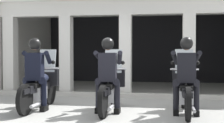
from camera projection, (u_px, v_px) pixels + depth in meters
name	position (u px, v px, depth m)	size (l,w,h in m)	color
ground_plane	(127.00, 93.00, 10.04)	(80.00, 80.00, 0.00)	#999993
station_building	(134.00, 36.00, 11.81)	(8.44, 4.96, 2.98)	black
kerb_strip	(123.00, 95.00, 8.99)	(7.94, 0.24, 0.12)	#B7B5AD
motorcycle_left	(41.00, 87.00, 7.19)	(0.62, 2.04, 1.35)	black
police_officer_left	(35.00, 68.00, 6.89)	(0.63, 0.61, 1.58)	black
motorcycle_center	(110.00, 88.00, 6.93)	(0.62, 2.04, 1.35)	black
police_officer_center	(108.00, 69.00, 6.63)	(0.63, 0.61, 1.58)	black
motorcycle_right	(185.00, 89.00, 6.69)	(0.62, 2.04, 1.35)	black
police_officer_right	(186.00, 69.00, 6.39)	(0.63, 0.61, 1.58)	black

